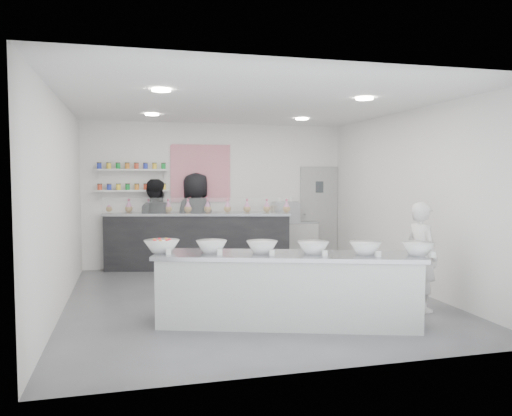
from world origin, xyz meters
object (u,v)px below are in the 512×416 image
(espresso_ledge, at_px, (290,243))
(staff_left, at_px, (154,224))
(prep_counter, at_px, (287,289))
(espresso_machine, at_px, (285,212))
(woman_prep, at_px, (422,256))
(back_bar, at_px, (198,241))
(staff_right, at_px, (196,220))

(espresso_ledge, relative_size, staff_left, 0.66)
(prep_counter, xyz_separation_m, espresso_machine, (1.33, 4.25, 0.66))
(prep_counter, bearing_deg, espresso_ledge, 89.71)
(espresso_machine, relative_size, staff_left, 0.30)
(espresso_ledge, bearing_deg, espresso_machine, 180.00)
(woman_prep, bearing_deg, espresso_ledge, 1.91)
(prep_counter, xyz_separation_m, back_bar, (-0.59, 4.07, 0.12))
(staff_right, bearing_deg, espresso_machine, 155.45)
(woman_prep, bearing_deg, staff_right, 25.80)
(prep_counter, xyz_separation_m, woman_prep, (2.05, 0.18, 0.31))
(back_bar, relative_size, espresso_ledge, 3.08)
(back_bar, distance_m, woman_prep, 4.70)
(back_bar, height_order, staff_left, staff_left)
(back_bar, xyz_separation_m, espresso_ledge, (2.02, 0.18, -0.13))
(espresso_machine, xyz_separation_m, staff_left, (-2.79, 0.07, -0.20))
(espresso_ledge, bearing_deg, prep_counter, -108.51)
(espresso_ledge, relative_size, staff_right, 0.62)
(woman_prep, bearing_deg, back_bar, 27.38)
(espresso_ledge, bearing_deg, staff_left, 178.61)
(prep_counter, relative_size, back_bar, 0.90)
(espresso_ledge, distance_m, woman_prep, 4.13)
(espresso_ledge, height_order, staff_right, staff_right)
(staff_left, bearing_deg, prep_counter, 119.34)
(staff_right, bearing_deg, back_bar, 69.15)
(prep_counter, xyz_separation_m, staff_right, (-0.60, 4.32, 0.52))
(prep_counter, height_order, back_bar, back_bar)
(espresso_machine, relative_size, woman_prep, 0.36)
(staff_right, bearing_deg, staff_left, -22.47)
(espresso_machine, xyz_separation_m, woman_prep, (0.72, -4.07, -0.35))
(woman_prep, distance_m, staff_left, 5.43)
(staff_right, bearing_deg, woman_prep, 100.14)
(prep_counter, distance_m, espresso_machine, 4.50)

